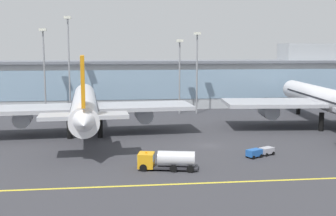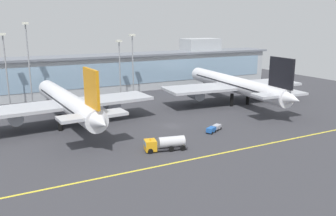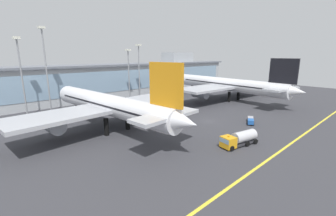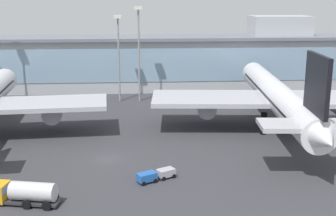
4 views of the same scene
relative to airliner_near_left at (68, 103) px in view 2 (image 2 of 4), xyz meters
The scene contains 11 objects.
ground_plane 27.75m from the airliner_near_left, 28.16° to the right, with size 205.94×205.94×0.00m, color #38383D.
taxiway_centreline_stripe 42.61m from the airliner_near_left, 55.55° to the right, with size 164.75×0.50×0.01m, color yellow.
terminal_building 48.45m from the airliner_near_left, 58.34° to the left, with size 150.10×14.00×19.59m.
airliner_near_left is the anchor object (origin of this frame).
airliner_near_right 54.97m from the airliner_near_left, ahead, with size 48.40×60.56×17.22m.
fuel_tanker_truck 31.34m from the airliner_near_left, 63.16° to the right, with size 9.35×4.52×2.90m.
baggage_tug_near 38.05m from the airliner_near_left, 35.09° to the right, with size 5.63×4.10×1.40m.
apron_light_mast_west 31.56m from the airliner_near_left, 114.26° to the left, with size 1.80×1.80×23.34m.
apron_light_mast_centre 37.10m from the airliner_near_left, 48.44° to the left, with size 1.80×1.80×20.53m.
apron_light_mast_east 40.41m from the airliner_near_left, 42.87° to the left, with size 1.80×1.80×22.52m.
apron_light_mast_far_east 29.63m from the airliner_near_left, 102.21° to the left, with size 1.80×1.80×26.54m.
Camera 2 is at (-40.94, -76.73, 26.10)m, focal length 37.08 mm.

